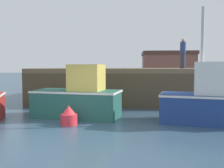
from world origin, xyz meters
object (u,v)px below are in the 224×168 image
at_px(dockworker, 183,53).
at_px(mooring_buoy_foreground, 69,116).
at_px(fishing_boat_mid, 204,100).
at_px(fishing_boat_near_right, 79,98).

distance_m(dockworker, mooring_buoy_foreground, 8.62).
xyz_separation_m(fishing_boat_mid, mooring_buoy_foreground, (-5.09, -0.61, -0.57)).
bearing_deg(fishing_boat_near_right, dockworker, 41.30).
relative_size(dockworker, mooring_buoy_foreground, 2.48).
xyz_separation_m(fishing_boat_near_right, mooring_buoy_foreground, (-0.09, -1.42, -0.52)).
relative_size(fishing_boat_near_right, mooring_buoy_foreground, 5.44).
height_order(fishing_boat_mid, dockworker, fishing_boat_mid).
xyz_separation_m(fishing_boat_mid, dockworker, (0.36, 5.51, 2.08)).
distance_m(fishing_boat_near_right, mooring_buoy_foreground, 1.51).
distance_m(fishing_boat_mid, dockworker, 5.90).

